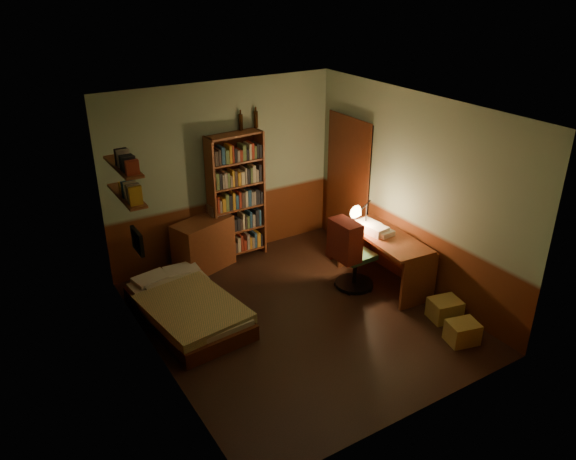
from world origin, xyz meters
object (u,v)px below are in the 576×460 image
cardboard_box_a (462,332)px  mini_stereo (219,208)px  office_chair (356,256)px  desk (384,260)px  dresser (204,245)px  desk_lamp (367,209)px  cardboard_box_b (445,309)px  bookshelf (237,198)px  bed (187,301)px

cardboard_box_a → mini_stereo: bearing=114.3°
office_chair → cardboard_box_a: (0.29, -1.66, -0.34)m
desk → cardboard_box_a: (-0.10, -1.51, -0.24)m
dresser → office_chair: (1.53, -1.53, 0.09)m
dresser → cardboard_box_a: dresser is taller
desk_lamp → cardboard_box_b: bearing=-80.2°
cardboard_box_b → mini_stereo: bearing=120.5°
cardboard_box_a → desk: bearing=86.3°
desk_lamp → cardboard_box_a: bearing=-87.6°
bookshelf → dresser: bearing=-176.0°
cardboard_box_a → cardboard_box_b: bearing=67.9°
bed → desk_lamp: 2.66m
mini_stereo → dresser: bearing=-157.8°
desk_lamp → cardboard_box_a: (-0.01, -1.85, -0.88)m
bookshelf → desk: bearing=-57.3°
desk_lamp → cardboard_box_a: 2.05m
dresser → mini_stereo: mini_stereo is taller
mini_stereo → desk_lamp: size_ratio=0.50×
bookshelf → desk_lamp: bookshelf is taller
dresser → cardboard_box_b: 3.40m
mini_stereo → desk_lamp: 2.11m
cardboard_box_a → cardboard_box_b: cardboard_box_a is taller
bed → bookshelf: bearing=37.2°
office_chair → bed: bearing=166.9°
bed → office_chair: office_chair is taller
cardboard_box_a → desk_lamp: bearing=89.7°
dresser → desk_lamp: desk_lamp is taller
desk_lamp → bed: bearing=176.9°
bed → dresser: (0.71, 1.08, 0.12)m
dresser → office_chair: 2.17m
dresser → cardboard_box_b: size_ratio=2.32×
cardboard_box_a → cardboard_box_b: (0.18, 0.45, -0.00)m
desk_lamp → office_chair: size_ratio=0.61×
cardboard_box_a → bookshelf: bearing=110.5°
desk → cardboard_box_a: bearing=-88.9°
office_chair → cardboard_box_b: size_ratio=2.55×
bed → desk: desk is taller
bookshelf → desk: bookshelf is taller
bed → cardboard_box_b: (2.72, -1.66, -0.13)m
bed → office_chair: (2.24, -0.45, 0.21)m
desk → office_chair: 0.42m
dresser → cardboard_box_b: bearing=-71.6°
cardboard_box_a → cardboard_box_b: size_ratio=0.95×
office_chair → desk_lamp: bearing=31.0°
bookshelf → cardboard_box_b: (1.41, -2.82, -0.82)m
mini_stereo → cardboard_box_b: bearing=-58.8°
office_chair → bookshelf: bearing=118.4°
bed → desk: size_ratio=1.27×
desk → cardboard_box_a: 1.54m
desk → desk_lamp: (-0.09, 0.34, 0.65)m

